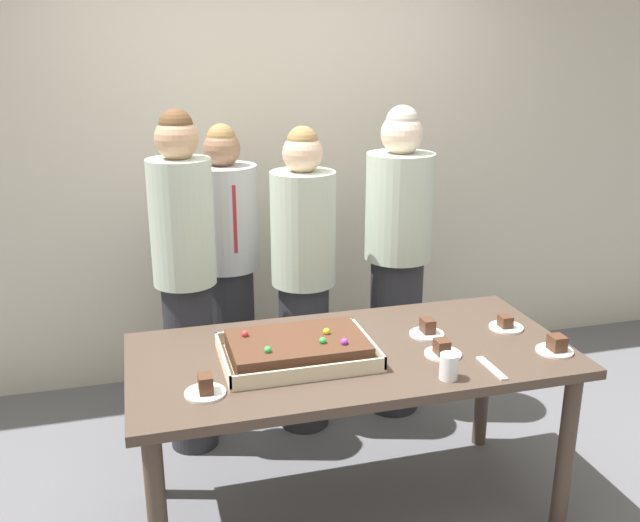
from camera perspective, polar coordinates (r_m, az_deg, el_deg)
The scene contains 15 objects.
ground_plane at distance 3.25m, azimuth 2.42°, elevation -20.03°, with size 12.00×12.00×0.00m, color #5B5B60.
interior_back_panel at distance 4.16m, azimuth -4.15°, elevation 10.81°, with size 8.00×0.12×3.00m, color beige.
party_table at distance 2.89m, azimuth 2.60°, elevation -9.16°, with size 1.80×0.86×0.78m.
sheet_cake at distance 2.76m, azimuth -1.89°, elevation -7.33°, with size 0.61×0.42×0.11m.
plated_slice_near_left at distance 2.84m, azimuth 10.13°, elevation -7.34°, with size 0.15×0.15×0.07m.
plated_slice_near_right at distance 3.16m, azimuth 15.18°, elevation -5.15°, with size 0.15×0.15×0.06m.
plated_slice_far_left at distance 2.54m, azimuth -9.50°, elevation -10.39°, with size 0.15×0.15×0.08m.
plated_slice_far_right at distance 3.02m, azimuth 8.89°, elevation -5.69°, with size 0.15×0.15×0.07m.
plated_slice_center_front at distance 2.98m, azimuth 19.00°, elevation -6.74°, with size 0.15×0.15×0.07m.
drink_cup_nearest at distance 2.64m, azimuth 10.65°, elevation -8.61°, with size 0.07×0.07×0.10m, color white.
cake_server_utensil at distance 2.77m, azimuth 14.07°, elevation -8.63°, with size 0.03×0.20×0.01m, color silver.
person_serving_front at distance 3.37m, azimuth -11.12°, elevation -1.47°, with size 0.30×0.30×1.71m.
person_green_shirt_behind at distance 3.71m, azimuth 6.45°, elevation 0.10°, with size 0.36×0.36×1.70m.
person_striped_tie_right at distance 3.52m, azimuth -1.38°, elevation -1.44°, with size 0.33×0.33×1.61m.
person_far_right_suit at distance 3.77m, azimuth -7.74°, elevation -0.59°, with size 0.36×0.36×1.60m.
Camera 1 is at (-0.81, -2.45, 1.98)m, focal length 38.52 mm.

